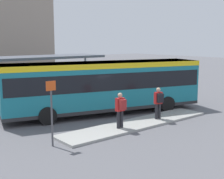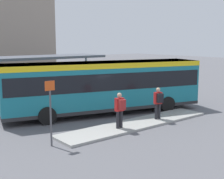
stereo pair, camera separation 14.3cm
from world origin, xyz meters
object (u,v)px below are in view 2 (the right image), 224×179
object	(u,v)px
city_bus	(104,84)
platform_sign	(51,110)
pedestrian_companion	(120,108)
bicycle_red	(156,87)
potted_planter_near_shelter	(93,90)
pedestrian_waiting	(158,101)
bicycle_green	(165,88)

from	to	relation	value
city_bus	platform_sign	xyz separation A→B (m)	(-5.42, -3.34, -0.29)
pedestrian_companion	bicycle_red	size ratio (longest dim) A/B	1.12
city_bus	platform_sign	bearing A→B (deg)	-132.78
city_bus	pedestrian_companion	bearing A→B (deg)	-100.42
potted_planter_near_shelter	city_bus	bearing A→B (deg)	-116.52
pedestrian_waiting	bicycle_green	size ratio (longest dim) A/B	1.11
city_bus	bicycle_red	world-z (taller)	city_bus
bicycle_red	potted_planter_near_shelter	world-z (taller)	potted_planter_near_shelter
pedestrian_waiting	bicycle_red	world-z (taller)	pedestrian_waiting
pedestrian_companion	bicycle_green	bearing A→B (deg)	-52.95
city_bus	pedestrian_waiting	size ratio (longest dim) A/B	7.04
potted_planter_near_shelter	platform_sign	xyz separation A→B (m)	(-7.44, -7.38, 0.79)
pedestrian_waiting	pedestrian_companion	distance (m)	2.82
city_bus	bicycle_red	bearing A→B (deg)	39.71
city_bus	potted_planter_near_shelter	distance (m)	4.65
pedestrian_waiting	bicycle_red	size ratio (longest dim) A/B	1.11
potted_planter_near_shelter	pedestrian_waiting	bearing A→B (deg)	-96.69
city_bus	potted_planter_near_shelter	bearing A→B (deg)	79.07
pedestrian_waiting	potted_planter_near_shelter	world-z (taller)	pedestrian_waiting
city_bus	platform_sign	distance (m)	6.38
pedestrian_waiting	pedestrian_companion	world-z (taller)	pedestrian_companion
pedestrian_companion	potted_planter_near_shelter	distance (m)	8.34
city_bus	pedestrian_companion	size ratio (longest dim) A/B	6.95
bicycle_green	potted_planter_near_shelter	distance (m)	7.09
bicycle_green	bicycle_red	bearing A→B (deg)	9.95
bicycle_green	platform_sign	xyz separation A→B (m)	(-14.45, -6.43, 1.21)
potted_planter_near_shelter	platform_sign	size ratio (longest dim) A/B	0.53
pedestrian_companion	platform_sign	size ratio (longest dim) A/B	0.64
pedestrian_waiting	platform_sign	bearing A→B (deg)	105.16
bicycle_red	potted_planter_near_shelter	size ratio (longest dim) A/B	1.07
pedestrian_companion	potted_planter_near_shelter	bearing A→B (deg)	-20.57
bicycle_green	platform_sign	size ratio (longest dim) A/B	0.57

